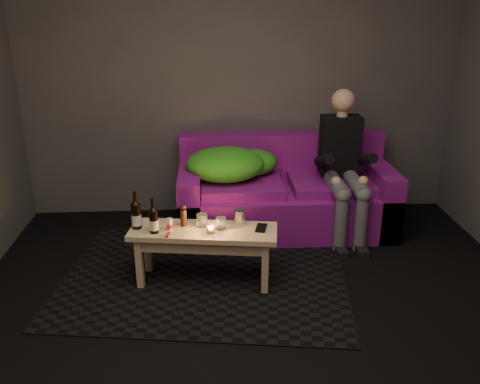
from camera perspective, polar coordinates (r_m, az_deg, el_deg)
The scene contains 17 objects.
floor at distance 3.14m, azimuth 2.77°, elevation -18.05°, with size 4.50×4.50×0.00m, color black.
room at distance 2.92m, azimuth 2.34°, elevation 14.44°, with size 4.50×4.50×4.50m.
rug at distance 3.88m, azimuth -3.98°, elevation -9.54°, with size 2.10×1.53×0.01m, color black.
sofa at distance 4.60m, azimuth 5.00°, elevation -0.46°, with size 1.88×0.84×0.81m.
green_blanket at distance 4.45m, azimuth -1.14°, elevation 3.15°, with size 0.83×0.56×0.28m.
person at distance 4.44m, azimuth 11.53°, elevation 3.25°, with size 0.34×0.78×1.25m.
coffee_table at distance 3.67m, azimuth -4.12°, elevation -5.26°, with size 1.09×0.47×0.43m.
beer_bottle_a at distance 3.68m, azimuth -11.58°, elevation -2.54°, with size 0.07×0.07×0.28m.
beer_bottle_b at distance 3.59m, azimuth -9.67°, elevation -3.14°, with size 0.06×0.06×0.26m.
salt_shaker at distance 3.63m, azimuth -7.90°, elevation -3.61°, with size 0.04×0.04×0.09m, color silver.
pepper_mill at distance 3.68m, azimuth -6.36°, elevation -2.88°, with size 0.05×0.05×0.13m, color black.
tumbler_back at distance 3.66m, azimuth -4.30°, elevation -3.18°, with size 0.08×0.08×0.09m, color white.
tealight at distance 3.57m, azimuth -3.30°, elevation -4.24°, with size 0.07×0.07×0.05m.
tumbler_front at distance 3.62m, azimuth -2.15°, elevation -3.54°, with size 0.07×0.07×0.09m, color white.
steel_cup at distance 3.69m, azimuth -0.01°, elevation -2.82°, with size 0.08×0.08×0.11m, color silver.
smartphone at distance 3.64m, azimuth 2.40°, elevation -4.05°, with size 0.07×0.15×0.01m, color black.
red_lighter at distance 3.57m, azimuth -8.12°, elevation -4.80°, with size 0.02×0.07×0.01m, color red.
Camera 1 is at (-0.29, -2.41, 1.99)m, focal length 38.00 mm.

